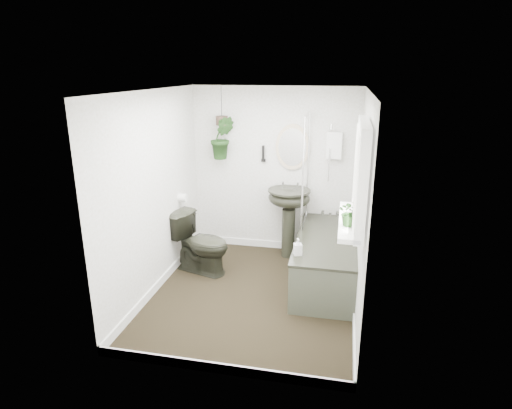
# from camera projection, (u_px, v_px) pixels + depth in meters

# --- Properties ---
(floor) EXTENTS (2.30, 2.80, 0.02)m
(floor) POSITION_uv_depth(u_px,v_px,m) (253.00, 295.00, 4.99)
(floor) COLOR black
(floor) RESTS_ON ground
(ceiling) EXTENTS (2.30, 2.80, 0.02)m
(ceiling) POSITION_uv_depth(u_px,v_px,m) (253.00, 89.00, 4.29)
(ceiling) COLOR white
(ceiling) RESTS_ON ground
(wall_back) EXTENTS (2.30, 0.02, 2.30)m
(wall_back) POSITION_uv_depth(u_px,v_px,m) (275.00, 171.00, 5.96)
(wall_back) COLOR white
(wall_back) RESTS_ON ground
(wall_front) EXTENTS (2.30, 0.02, 2.30)m
(wall_front) POSITION_uv_depth(u_px,v_px,m) (215.00, 252.00, 3.33)
(wall_front) COLOR white
(wall_front) RESTS_ON ground
(wall_left) EXTENTS (0.02, 2.80, 2.30)m
(wall_left) POSITION_uv_depth(u_px,v_px,m) (154.00, 194.00, 4.87)
(wall_left) COLOR white
(wall_left) RESTS_ON ground
(wall_right) EXTENTS (0.02, 2.80, 2.30)m
(wall_right) POSITION_uv_depth(u_px,v_px,m) (363.00, 207.00, 4.41)
(wall_right) COLOR white
(wall_right) RESTS_ON ground
(skirting) EXTENTS (2.30, 2.80, 0.10)m
(skirting) POSITION_uv_depth(u_px,v_px,m) (253.00, 290.00, 4.97)
(skirting) COLOR white
(skirting) RESTS_ON floor
(bathtub) EXTENTS (0.72, 1.72, 0.58)m
(bathtub) POSITION_uv_depth(u_px,v_px,m) (326.00, 259.00, 5.21)
(bathtub) COLOR black
(bathtub) RESTS_ON floor
(bath_screen) EXTENTS (0.04, 0.72, 1.40)m
(bath_screen) POSITION_uv_depth(u_px,v_px,m) (306.00, 170.00, 5.43)
(bath_screen) COLOR silver
(bath_screen) RESTS_ON bathtub
(shower_box) EXTENTS (0.20, 0.10, 0.35)m
(shower_box) POSITION_uv_depth(u_px,v_px,m) (334.00, 145.00, 5.61)
(shower_box) COLOR white
(shower_box) RESTS_ON wall_back
(oval_mirror) EXTENTS (0.46, 0.03, 0.62)m
(oval_mirror) POSITION_uv_depth(u_px,v_px,m) (292.00, 147.00, 5.77)
(oval_mirror) COLOR beige
(oval_mirror) RESTS_ON wall_back
(wall_sconce) EXTENTS (0.04, 0.04, 0.22)m
(wall_sconce) POSITION_uv_depth(u_px,v_px,m) (263.00, 153.00, 5.86)
(wall_sconce) COLOR black
(wall_sconce) RESTS_ON wall_back
(toilet_roll_holder) EXTENTS (0.11, 0.11, 0.11)m
(toilet_roll_holder) POSITION_uv_depth(u_px,v_px,m) (182.00, 198.00, 5.59)
(toilet_roll_holder) COLOR white
(toilet_roll_holder) RESTS_ON wall_left
(window_recess) EXTENTS (0.08, 1.00, 0.90)m
(window_recess) POSITION_uv_depth(u_px,v_px,m) (361.00, 175.00, 3.62)
(window_recess) COLOR white
(window_recess) RESTS_ON wall_right
(window_sill) EXTENTS (0.18, 1.00, 0.04)m
(window_sill) POSITION_uv_depth(u_px,v_px,m) (349.00, 221.00, 3.76)
(window_sill) COLOR white
(window_sill) RESTS_ON wall_right
(window_blinds) EXTENTS (0.01, 0.86, 0.76)m
(window_blinds) POSITION_uv_depth(u_px,v_px,m) (356.00, 175.00, 3.63)
(window_blinds) COLOR white
(window_blinds) RESTS_ON wall_right
(toilet) EXTENTS (0.85, 0.63, 0.77)m
(toilet) POSITION_uv_depth(u_px,v_px,m) (201.00, 243.00, 5.46)
(toilet) COLOR black
(toilet) RESTS_ON floor
(pedestal_sink) EXTENTS (0.65, 0.58, 0.97)m
(pedestal_sink) POSITION_uv_depth(u_px,v_px,m) (288.00, 223.00, 5.86)
(pedestal_sink) COLOR black
(pedestal_sink) RESTS_ON floor
(sill_plant) EXTENTS (0.25, 0.23, 0.23)m
(sill_plant) POSITION_uv_depth(u_px,v_px,m) (351.00, 212.00, 3.56)
(sill_plant) COLOR black
(sill_plant) RESTS_ON window_sill
(hanging_plant) EXTENTS (0.38, 0.33, 0.58)m
(hanging_plant) POSITION_uv_depth(u_px,v_px,m) (222.00, 138.00, 5.80)
(hanging_plant) COLOR black
(hanging_plant) RESTS_ON ceiling
(soap_bottle) EXTENTS (0.11, 0.11, 0.19)m
(soap_bottle) POSITION_uv_depth(u_px,v_px,m) (298.00, 247.00, 4.62)
(soap_bottle) COLOR #352E2D
(soap_bottle) RESTS_ON bathtub
(hanging_pot) EXTENTS (0.16, 0.16, 0.12)m
(hanging_pot) POSITION_uv_depth(u_px,v_px,m) (222.00, 121.00, 5.73)
(hanging_pot) COLOR #402F25
(hanging_pot) RESTS_ON ceiling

